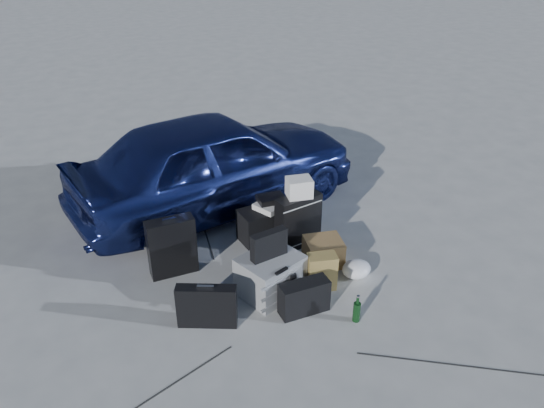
# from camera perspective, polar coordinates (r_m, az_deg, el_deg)

# --- Properties ---
(ground) EXTENTS (60.00, 60.00, 0.00)m
(ground) POSITION_cam_1_polar(r_m,az_deg,el_deg) (4.92, 1.85, -11.13)
(ground) COLOR #BABBB6
(ground) RESTS_ON ground
(car) EXTENTS (3.62, 1.92, 1.17)m
(car) POSITION_cam_1_polar(r_m,az_deg,el_deg) (6.29, -6.08, 4.59)
(car) COLOR navy
(car) RESTS_ON ground
(pelican_case) EXTENTS (0.65, 0.59, 0.39)m
(pelican_case) POSITION_cam_1_polar(r_m,az_deg,el_deg) (4.98, -0.19, -7.67)
(pelican_case) COLOR gray
(pelican_case) RESTS_ON ground
(laptop_bag) EXTENTS (0.36, 0.14, 0.26)m
(laptop_bag) POSITION_cam_1_polar(r_m,az_deg,el_deg) (4.81, -0.33, -4.40)
(laptop_bag) COLOR black
(laptop_bag) RESTS_ON pelican_case
(briefcase) EXTENTS (0.51, 0.34, 0.40)m
(briefcase) POSITION_cam_1_polar(r_m,az_deg,el_deg) (4.66, -7.02, -10.87)
(briefcase) COLOR black
(briefcase) RESTS_ON ground
(suitcase_left) EXTENTS (0.47, 0.18, 0.60)m
(suitcase_left) POSITION_cam_1_polar(r_m,az_deg,el_deg) (5.27, -10.72, -4.55)
(suitcase_left) COLOR black
(suitcase_left) RESTS_ON ground
(suitcase_right) EXTENTS (0.51, 0.25, 0.59)m
(suitcase_right) POSITION_cam_1_polar(r_m,az_deg,el_deg) (5.61, 2.83, -1.86)
(suitcase_right) COLOR black
(suitcase_right) RESTS_ON ground
(white_carton) EXTENTS (0.29, 0.25, 0.20)m
(white_carton) POSITION_cam_1_polar(r_m,az_deg,el_deg) (5.43, 2.94, 1.79)
(white_carton) COLOR white
(white_carton) RESTS_ON suitcase_right
(duffel_bag) EXTENTS (0.74, 0.35, 0.36)m
(duffel_bag) POSITION_cam_1_polar(r_m,az_deg,el_deg) (5.82, -0.05, -1.93)
(duffel_bag) COLOR black
(duffel_bag) RESTS_ON ground
(flat_box_white) EXTENTS (0.44, 0.39, 0.06)m
(flat_box_white) POSITION_cam_1_polar(r_m,az_deg,el_deg) (5.72, 0.04, -0.06)
(flat_box_white) COLOR white
(flat_box_white) RESTS_ON duffel_bag
(flat_box_black) EXTENTS (0.30, 0.23, 0.06)m
(flat_box_black) POSITION_cam_1_polar(r_m,az_deg,el_deg) (5.70, -0.10, 0.56)
(flat_box_black) COLOR black
(flat_box_black) RESTS_ON flat_box_white
(kraft_bag) EXTENTS (0.31, 0.23, 0.36)m
(kraft_bag) POSITION_cam_1_polar(r_m,az_deg,el_deg) (5.07, 5.35, -7.25)
(kraft_bag) COLOR olive
(kraft_bag) RESTS_ON ground
(cardboard_box) EXTENTS (0.43, 0.40, 0.28)m
(cardboard_box) POSITION_cam_1_polar(r_m,az_deg,el_deg) (5.43, 5.54, -5.13)
(cardboard_box) COLOR olive
(cardboard_box) RESTS_ON ground
(plastic_bag) EXTENTS (0.33, 0.29, 0.16)m
(plastic_bag) POSITION_cam_1_polar(r_m,az_deg,el_deg) (5.32, 9.07, -6.93)
(plastic_bag) COLOR white
(plastic_bag) RESTS_ON ground
(messenger_bag) EXTENTS (0.46, 0.19, 0.32)m
(messenger_bag) POSITION_cam_1_polar(r_m,az_deg,el_deg) (4.80, 3.47, -9.99)
(messenger_bag) COLOR black
(messenger_bag) RESTS_ON ground
(green_bottle) EXTENTS (0.08, 0.08, 0.26)m
(green_bottle) POSITION_cam_1_polar(r_m,az_deg,el_deg) (4.77, 9.12, -11.08)
(green_bottle) COLOR black
(green_bottle) RESTS_ON ground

